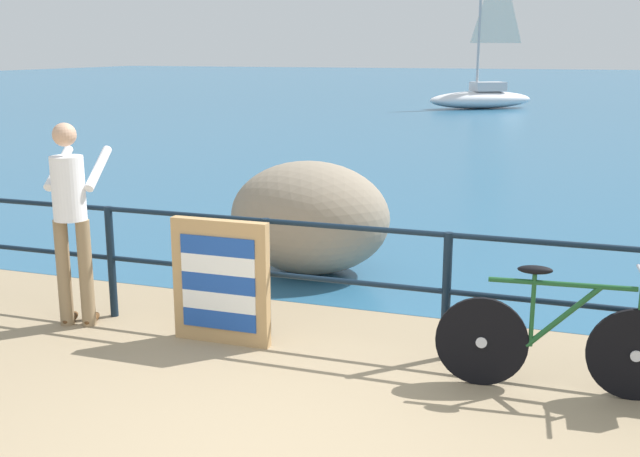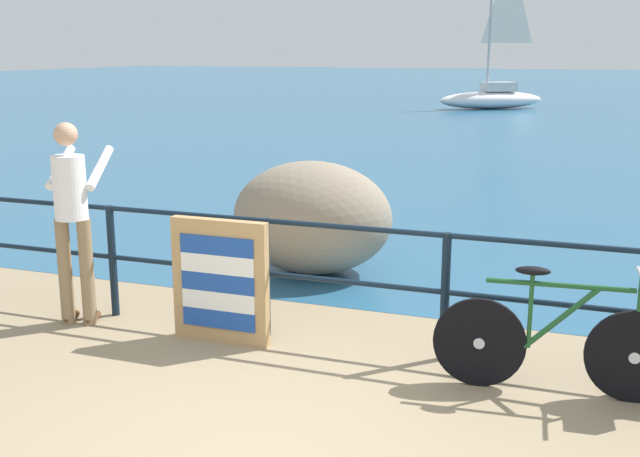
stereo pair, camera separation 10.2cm
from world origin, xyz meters
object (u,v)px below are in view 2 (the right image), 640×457
bicycle (579,333)px  breakwater_boulder_main (312,217)px  sailboat (493,91)px  person_at_railing (73,214)px  folded_deckchair_stack (220,281)px

bicycle → breakwater_boulder_main: size_ratio=0.97×
breakwater_boulder_main → sailboat: 24.35m
sailboat → breakwater_boulder_main: bearing=59.4°
person_at_railing → folded_deckchair_stack: size_ratio=1.71×
bicycle → sailboat: 26.89m
person_at_railing → sailboat: (0.08, 26.52, -0.28)m
folded_deckchair_stack → sailboat: 26.53m
bicycle → breakwater_boulder_main: 3.61m
person_at_railing → breakwater_boulder_main: size_ratio=1.02×
bicycle → sailboat: bearing=93.7°
person_at_railing → sailboat: size_ratio=0.29×
person_at_railing → breakwater_boulder_main: bearing=-45.3°
folded_deckchair_stack → sailboat: (-1.31, 26.49, 0.19)m
breakwater_boulder_main → person_at_railing: bearing=-122.0°
person_at_railing → folded_deckchair_stack: bearing=-102.2°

